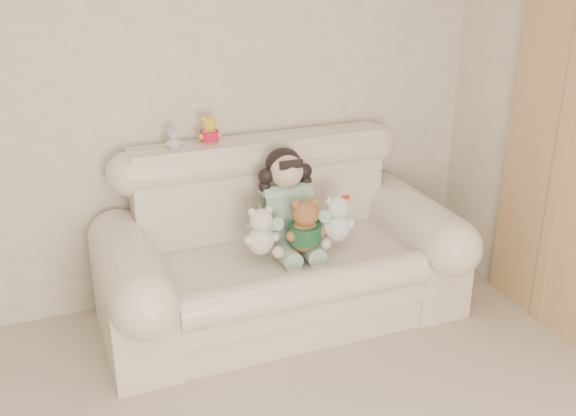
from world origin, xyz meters
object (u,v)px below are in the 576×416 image
(seated_child, at_px, (286,199))
(brown_teddy, at_px, (305,220))
(white_cat, at_px, (336,214))
(cream_teddy, at_px, (261,226))
(sofa, at_px, (282,239))

(seated_child, xyz_separation_m, brown_teddy, (0.02, -0.23, -0.04))
(white_cat, distance_m, cream_teddy, 0.46)
(seated_child, height_order, brown_teddy, seated_child)
(cream_teddy, bearing_deg, seated_child, 25.77)
(sofa, height_order, seated_child, seated_child)
(seated_child, xyz_separation_m, cream_teddy, (-0.22, -0.18, -0.06))
(sofa, distance_m, brown_teddy, 0.24)
(brown_teddy, xyz_separation_m, white_cat, (0.22, 0.05, -0.02))
(seated_child, distance_m, white_cat, 0.31)
(sofa, relative_size, white_cat, 6.24)
(sofa, bearing_deg, cream_teddy, -148.82)
(white_cat, height_order, cream_teddy, white_cat)
(seated_child, xyz_separation_m, white_cat, (0.24, -0.18, -0.06))
(sofa, bearing_deg, seated_child, 53.46)
(white_cat, relative_size, cream_teddy, 1.02)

